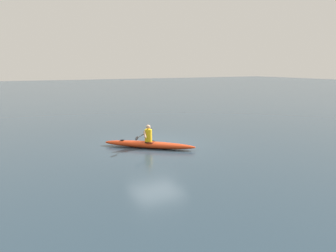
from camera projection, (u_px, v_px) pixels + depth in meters
ground_plane at (156, 145)px, 16.72m from camera, size 160.00×160.00×0.00m
kayak at (149, 145)px, 16.01m from camera, size 3.68×3.46×0.31m
kayaker at (148, 134)px, 15.94m from camera, size 1.69×1.83×0.79m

